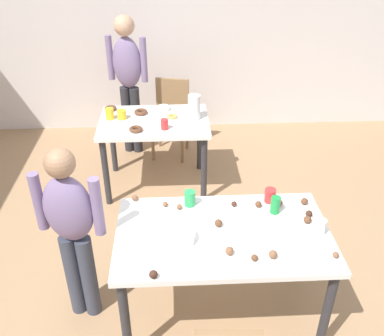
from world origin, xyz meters
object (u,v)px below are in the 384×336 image
person_girl_near (72,225)px  person_adult_far (128,74)px  chair_far_table (171,113)px  mixing_bowl (179,236)px  dining_table_far (155,131)px  pitcher_far (194,107)px  soda_can (275,205)px  dining_table_near (223,243)px

person_girl_near → person_adult_far: person_adult_far is taller
chair_far_table → mixing_bowl: (0.03, -2.48, 0.28)m
chair_far_table → mixing_bowl: 2.50m
person_girl_near → mixing_bowl: person_girl_near is taller
mixing_bowl → chair_far_table: bearing=90.8°
dining_table_far → chair_far_table: chair_far_table is taller
pitcher_far → soda_can: bearing=-73.0°
dining_table_near → person_girl_near: bearing=175.8°
chair_far_table → dining_table_far: bearing=-102.9°
person_adult_far → dining_table_near: bearing=-72.5°
dining_table_near → chair_far_table: (-0.32, 2.42, -0.16)m
person_girl_near → dining_table_near: bearing=-4.2°
dining_table_far → person_adult_far: size_ratio=0.67×
chair_far_table → person_girl_near: (-0.65, -2.35, 0.30)m
pitcher_far → mixing_bowl: bearing=-96.2°
dining_table_near → soda_can: bearing=26.9°
dining_table_far → soda_can: (0.86, -1.51, 0.17)m
dining_table_near → mixing_bowl: 0.32m
soda_can → pitcher_far: 1.59m
dining_table_near → person_girl_near: person_girl_near is taller
person_girl_near → pitcher_far: size_ratio=5.55×
chair_far_table → soda_can: 2.36m
pitcher_far → person_adult_far: bearing=132.5°
chair_far_table → pitcher_far: bearing=-72.4°
dining_table_near → person_girl_near: 0.98m
dining_table_far → pitcher_far: 0.46m
dining_table_far → person_girl_near: size_ratio=0.79×
pitcher_far → person_girl_near: bearing=-118.1°
dining_table_far → person_adult_far: person_adult_far is taller
chair_far_table → person_girl_near: size_ratio=0.65×
dining_table_near → soda_can: size_ratio=11.26×
soda_can → pitcher_far: (-0.46, 1.52, 0.06)m
chair_far_table → person_adult_far: (-0.46, 0.04, 0.46)m
person_girl_near → soda_can: size_ratio=11.02×
dining_table_near → dining_table_far: bearing=105.9°
soda_can → mixing_bowl: bearing=-159.0°
soda_can → pitcher_far: bearing=107.0°
dining_table_near → pitcher_far: size_ratio=5.67×
chair_far_table → dining_table_near: bearing=-82.5°
person_adult_far → pitcher_far: 1.02m
mixing_bowl → person_adult_far: bearing=101.0°
dining_table_far → chair_far_table: bearing=77.1°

